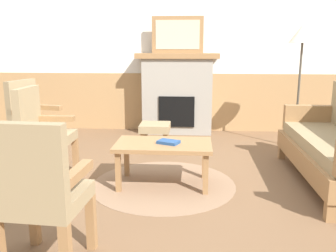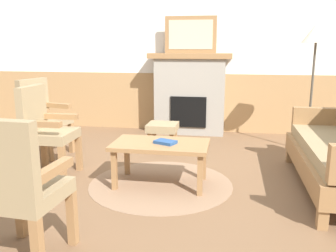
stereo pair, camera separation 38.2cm
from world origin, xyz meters
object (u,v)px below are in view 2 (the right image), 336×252
object	(u,v)px
coffee_table	(161,148)
floor_lamp_by_couch	(316,41)
framed_picture	(191,35)
fireplace	(190,93)
armchair_near_fireplace	(44,127)
armchair_by_window_left	(42,114)
book_on_table	(165,142)
footstool	(163,129)
armchair_front_left	(17,184)

from	to	relation	value
coffee_table	floor_lamp_by_couch	size ratio (longest dim) A/B	0.57
framed_picture	floor_lamp_by_couch	size ratio (longest dim) A/B	0.48
fireplace	armchair_near_fireplace	xyz separation A→B (m)	(-1.30, -2.23, -0.11)
fireplace	armchair_by_window_left	size ratio (longest dim) A/B	1.33
book_on_table	armchair_by_window_left	world-z (taller)	armchair_by_window_left
fireplace	coffee_table	xyz separation A→B (m)	(-0.02, -2.29, -0.27)
fireplace	framed_picture	bearing A→B (deg)	90.00
footstool	armchair_by_window_left	xyz separation A→B (m)	(-1.49, -0.50, 0.25)
armchair_by_window_left	armchair_front_left	size ratio (longest dim) A/B	1.00
framed_picture	armchair_near_fireplace	size ratio (longest dim) A/B	0.82
framed_picture	floor_lamp_by_couch	bearing A→B (deg)	-24.02
armchair_front_left	floor_lamp_by_couch	distance (m)	3.94
book_on_table	footstool	world-z (taller)	book_on_table
armchair_by_window_left	fireplace	bearing A→B (deg)	40.94
book_on_table	footstool	size ratio (longest dim) A/B	0.51
coffee_table	armchair_front_left	distance (m)	1.63
framed_picture	footstool	distance (m)	1.65
armchair_near_fireplace	armchair_by_window_left	world-z (taller)	same
armchair_near_fireplace	floor_lamp_by_couch	world-z (taller)	floor_lamp_by_couch
book_on_table	floor_lamp_by_couch	size ratio (longest dim) A/B	0.12
coffee_table	floor_lamp_by_couch	xyz separation A→B (m)	(1.71, 1.53, 1.06)
fireplace	armchair_front_left	xyz separation A→B (m)	(-0.65, -3.79, -0.11)
framed_picture	armchair_near_fireplace	distance (m)	2.78
footstool	armchair_by_window_left	distance (m)	1.59
armchair_by_window_left	floor_lamp_by_couch	distance (m)	3.62
book_on_table	armchair_near_fireplace	bearing A→B (deg)	176.93
framed_picture	coffee_table	distance (m)	2.57
fireplace	armchair_front_left	size ratio (longest dim) A/B	1.33
framed_picture	footstool	bearing A→B (deg)	-103.94
armchair_front_left	armchair_near_fireplace	bearing A→B (deg)	112.93
framed_picture	fireplace	bearing A→B (deg)	-90.00
armchair_by_window_left	floor_lamp_by_couch	world-z (taller)	floor_lamp_by_couch
armchair_near_fireplace	armchair_by_window_left	xyz separation A→B (m)	(-0.43, 0.73, 0.00)
fireplace	footstool	bearing A→B (deg)	-103.94
footstool	framed_picture	bearing A→B (deg)	76.06
coffee_table	book_on_table	size ratio (longest dim) A/B	4.71
fireplace	armchair_by_window_left	distance (m)	2.30
footstool	armchair_near_fireplace	size ratio (longest dim) A/B	0.41
armchair_near_fireplace	armchair_front_left	bearing A→B (deg)	-67.07
framed_picture	armchair_front_left	bearing A→B (deg)	-99.71
coffee_table	armchair_by_window_left	bearing A→B (deg)	155.52
fireplace	footstool	distance (m)	1.10
framed_picture	armchair_front_left	world-z (taller)	framed_picture
fireplace	footstool	world-z (taller)	fireplace
armchair_near_fireplace	coffee_table	bearing A→B (deg)	-2.35
book_on_table	armchair_front_left	world-z (taller)	armchair_front_left
fireplace	footstool	xyz separation A→B (m)	(-0.25, -1.01, -0.37)
armchair_by_window_left	book_on_table	bearing A→B (deg)	-24.35
armchair_near_fireplace	armchair_front_left	xyz separation A→B (m)	(0.66, -1.55, 0.00)
coffee_table	armchair_near_fireplace	world-z (taller)	armchair_near_fireplace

